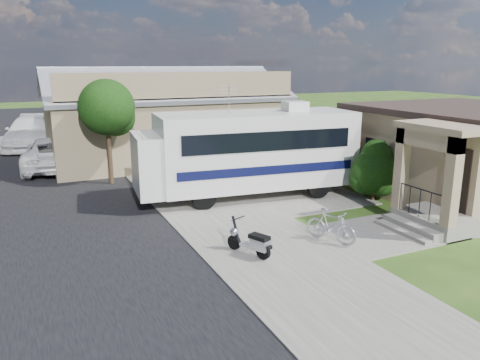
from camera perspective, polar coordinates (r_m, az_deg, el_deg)
name	(u,v)px	position (r m, az deg, el deg)	size (l,w,h in m)	color
ground	(289,237)	(14.59, 5.94, -6.94)	(120.00, 120.00, 0.00)	#204412
street_slab	(20,187)	(22.30, -25.19, -0.79)	(9.00, 80.00, 0.02)	black
sidewalk_slab	(167,172)	(23.09, -8.94, 0.92)	(4.00, 80.00, 0.06)	#636059
driveway_slab	(264,195)	(19.00, 2.96, -1.79)	(7.00, 6.00, 0.05)	#636059
walk_slab	(387,232)	(15.53, 17.49, -6.11)	(4.00, 3.00, 0.05)	#636059
house	(462,151)	(20.89, 25.49, 3.23)	(9.47, 7.80, 3.54)	#967D5F
warehouse	(163,122)	(26.79, -9.38, 6.97)	(12.50, 8.40, 5.04)	#827051
street_tree_a	(109,110)	(21.09, -15.68, 8.21)	(2.44, 2.40, 4.58)	black
street_tree_b	(81,93)	(30.96, -18.78, 9.96)	(2.44, 2.40, 4.73)	black
street_tree_c	(68,91)	(39.93, -20.21, 10.19)	(2.44, 2.40, 4.42)	black
motorhome	(248,150)	(18.39, 1.00, 3.65)	(8.81, 3.55, 4.40)	silver
shrub	(375,169)	(18.69, 16.12, 1.24)	(1.97, 1.88, 2.42)	black
scooter	(251,242)	(12.93, 1.41, -7.54)	(0.83, 1.44, 0.99)	black
bicycle	(331,228)	(14.09, 11.03, -5.75)	(0.46, 1.64, 0.99)	#AFAEB6
pickup_truck	(53,153)	(25.38, -21.79, 3.08)	(2.71, 5.87, 1.63)	white
van	(31,132)	(32.53, -24.10, 5.33)	(2.70, 6.63, 1.92)	white
garden_hose	(388,221)	(16.43, 17.65, -4.81)	(0.36, 0.36, 0.16)	#167016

